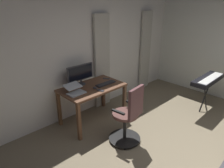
{
  "coord_description": "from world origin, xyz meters",
  "views": [
    {
      "loc": [
        2.57,
        0.7,
        2.31
      ],
      "look_at": [
        0.34,
        -1.62,
        1.0
      ],
      "focal_mm": 33.05,
      "sensor_mm": 36.0,
      "label": 1
    }
  ],
  "objects_px": {
    "desk": "(92,92)",
    "cell_phone_face_up": "(106,78)",
    "computer_mouse": "(95,88)",
    "office_chair": "(128,117)",
    "cell_phone_by_monitor": "(100,90)",
    "computer_keyboard": "(106,84)",
    "piano_keyboard": "(208,80)",
    "laptop": "(75,90)",
    "computer_monitor": "(80,73)"
  },
  "relations": [
    {
      "from": "desk",
      "to": "cell_phone_face_up",
      "type": "bearing_deg",
      "value": -164.74
    },
    {
      "from": "computer_mouse",
      "to": "cell_phone_face_up",
      "type": "relative_size",
      "value": 0.69
    },
    {
      "from": "office_chair",
      "to": "cell_phone_face_up",
      "type": "height_order",
      "value": "office_chair"
    },
    {
      "from": "office_chair",
      "to": "cell_phone_by_monitor",
      "type": "xyz_separation_m",
      "value": [
        0.0,
        -0.7,
        0.27
      ]
    },
    {
      "from": "cell_phone_by_monitor",
      "to": "cell_phone_face_up",
      "type": "xyz_separation_m",
      "value": [
        -0.5,
        -0.39,
        0.0
      ]
    },
    {
      "from": "desk",
      "to": "computer_keyboard",
      "type": "xyz_separation_m",
      "value": [
        -0.28,
        0.09,
        0.12
      ]
    },
    {
      "from": "cell_phone_by_monitor",
      "to": "piano_keyboard",
      "type": "relative_size",
      "value": 0.14
    },
    {
      "from": "desk",
      "to": "computer_keyboard",
      "type": "relative_size",
      "value": 2.81
    },
    {
      "from": "computer_keyboard",
      "to": "computer_mouse",
      "type": "xyz_separation_m",
      "value": [
        0.3,
        0.03,
        0.01
      ]
    },
    {
      "from": "desk",
      "to": "piano_keyboard",
      "type": "height_order",
      "value": "piano_keyboard"
    },
    {
      "from": "desk",
      "to": "laptop",
      "type": "relative_size",
      "value": 3.8
    },
    {
      "from": "cell_phone_face_up",
      "to": "computer_mouse",
      "type": "bearing_deg",
      "value": -8.54
    },
    {
      "from": "desk",
      "to": "laptop",
      "type": "xyz_separation_m",
      "value": [
        0.41,
        0.02,
        0.16
      ]
    },
    {
      "from": "desk",
      "to": "laptop",
      "type": "bearing_deg",
      "value": 2.99
    },
    {
      "from": "cell_phone_by_monitor",
      "to": "computer_mouse",
      "type": "bearing_deg",
      "value": -94.5
    },
    {
      "from": "cell_phone_by_monitor",
      "to": "laptop",
      "type": "bearing_deg",
      "value": -41.6
    },
    {
      "from": "desk",
      "to": "computer_mouse",
      "type": "relative_size",
      "value": 12.31
    },
    {
      "from": "computer_monitor",
      "to": "cell_phone_by_monitor",
      "type": "bearing_deg",
      "value": 98.05
    },
    {
      "from": "computer_monitor",
      "to": "laptop",
      "type": "height_order",
      "value": "computer_monitor"
    },
    {
      "from": "cell_phone_by_monitor",
      "to": "cell_phone_face_up",
      "type": "height_order",
      "value": "same"
    },
    {
      "from": "desk",
      "to": "cell_phone_by_monitor",
      "type": "xyz_separation_m",
      "value": [
        0.01,
        0.26,
        0.11
      ]
    },
    {
      "from": "desk",
      "to": "computer_keyboard",
      "type": "height_order",
      "value": "computer_keyboard"
    },
    {
      "from": "desk",
      "to": "computer_keyboard",
      "type": "bearing_deg",
      "value": 162.05
    },
    {
      "from": "office_chair",
      "to": "computer_keyboard",
      "type": "relative_size",
      "value": 2.44
    },
    {
      "from": "desk",
      "to": "cell_phone_by_monitor",
      "type": "relative_size",
      "value": 8.55
    },
    {
      "from": "office_chair",
      "to": "computer_mouse",
      "type": "height_order",
      "value": "office_chair"
    },
    {
      "from": "office_chair",
      "to": "laptop",
      "type": "relative_size",
      "value": 3.3
    },
    {
      "from": "computer_mouse",
      "to": "cell_phone_by_monitor",
      "type": "relative_size",
      "value": 0.69
    },
    {
      "from": "office_chair",
      "to": "computer_keyboard",
      "type": "xyz_separation_m",
      "value": [
        -0.28,
        -0.87,
        0.28
      ]
    },
    {
      "from": "computer_keyboard",
      "to": "laptop",
      "type": "distance_m",
      "value": 0.69
    },
    {
      "from": "desk",
      "to": "computer_mouse",
      "type": "distance_m",
      "value": 0.17
    },
    {
      "from": "computer_keyboard",
      "to": "computer_mouse",
      "type": "relative_size",
      "value": 4.38
    },
    {
      "from": "computer_mouse",
      "to": "cell_phone_face_up",
      "type": "bearing_deg",
      "value": -154.31
    },
    {
      "from": "piano_keyboard",
      "to": "computer_keyboard",
      "type": "bearing_deg",
      "value": -36.03
    },
    {
      "from": "desk",
      "to": "computer_monitor",
      "type": "relative_size",
      "value": 2.11
    },
    {
      "from": "computer_keyboard",
      "to": "laptop",
      "type": "bearing_deg",
      "value": -5.66
    },
    {
      "from": "office_chair",
      "to": "cell_phone_face_up",
      "type": "relative_size",
      "value": 7.42
    },
    {
      "from": "computer_monitor",
      "to": "cell_phone_by_monitor",
      "type": "xyz_separation_m",
      "value": [
        -0.07,
        0.51,
        -0.23
      ]
    },
    {
      "from": "cell_phone_by_monitor",
      "to": "piano_keyboard",
      "type": "distance_m",
      "value": 2.39
    },
    {
      "from": "computer_mouse",
      "to": "cell_phone_face_up",
      "type": "distance_m",
      "value": 0.58
    },
    {
      "from": "computer_mouse",
      "to": "office_chair",
      "type": "bearing_deg",
      "value": 91.4
    },
    {
      "from": "computer_monitor",
      "to": "piano_keyboard",
      "type": "relative_size",
      "value": 0.56
    },
    {
      "from": "computer_monitor",
      "to": "piano_keyboard",
      "type": "height_order",
      "value": "computer_monitor"
    },
    {
      "from": "cell_phone_by_monitor",
      "to": "office_chair",
      "type": "bearing_deg",
      "value": 79.27
    },
    {
      "from": "office_chair",
      "to": "piano_keyboard",
      "type": "relative_size",
      "value": 1.02
    },
    {
      "from": "office_chair",
      "to": "cell_phone_by_monitor",
      "type": "distance_m",
      "value": 0.75
    },
    {
      "from": "computer_monitor",
      "to": "cell_phone_face_up",
      "type": "bearing_deg",
      "value": 168.58
    },
    {
      "from": "laptop",
      "to": "computer_monitor",
      "type": "bearing_deg",
      "value": -142.53
    },
    {
      "from": "desk",
      "to": "computer_monitor",
      "type": "height_order",
      "value": "computer_monitor"
    },
    {
      "from": "computer_keyboard",
      "to": "piano_keyboard",
      "type": "height_order",
      "value": "computer_keyboard"
    }
  ]
}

